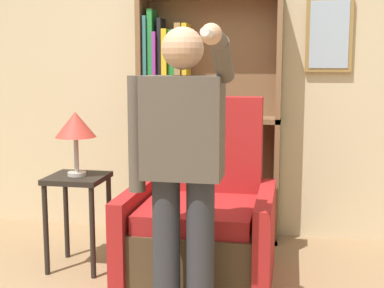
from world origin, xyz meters
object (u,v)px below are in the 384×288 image
at_px(side_table, 78,195).
at_px(table_lamp, 75,126).
at_px(person_standing, 182,162).
at_px(armchair, 201,224).
at_px(bookcase, 190,126).

height_order(side_table, table_lamp, table_lamp).
relative_size(person_standing, side_table, 2.44).
relative_size(armchair, table_lamp, 2.71).
xyz_separation_m(armchair, side_table, (-0.88, 0.01, 0.15)).
xyz_separation_m(bookcase, armchair, (0.24, -0.87, -0.56)).
bearing_deg(bookcase, table_lamp, -126.68).
xyz_separation_m(bookcase, table_lamp, (-0.64, -0.85, 0.08)).
relative_size(armchair, side_table, 1.81).
bearing_deg(person_standing, table_lamp, 141.18).
bearing_deg(bookcase, side_table, -126.68).
height_order(bookcase, side_table, bookcase).
distance_m(side_table, table_lamp, 0.48).
relative_size(bookcase, table_lamp, 4.44).
bearing_deg(side_table, bookcase, 53.32).
xyz_separation_m(armchair, table_lamp, (-0.88, 0.01, 0.64)).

